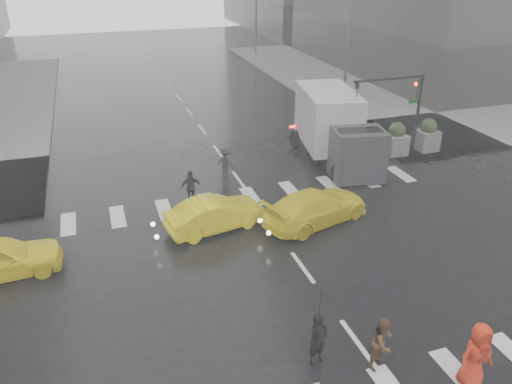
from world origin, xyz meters
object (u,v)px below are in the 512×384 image
object	(u,v)px
pedestrian_brown	(383,343)
pedestrian_orange	(476,355)
traffic_signal_pole	(403,100)
box_truck	(335,127)
taxi_mid	(216,214)

from	to	relation	value
pedestrian_brown	pedestrian_orange	distance (m)	2.31
traffic_signal_pole	pedestrian_orange	size ratio (longest dim) A/B	2.33
pedestrian_orange	box_truck	size ratio (longest dim) A/B	0.28
traffic_signal_pole	box_truck	distance (m)	3.79
traffic_signal_pole	pedestrian_orange	world-z (taller)	traffic_signal_pole
pedestrian_brown	box_truck	distance (m)	14.68
taxi_mid	box_truck	size ratio (longest dim) A/B	0.59
traffic_signal_pole	box_truck	size ratio (longest dim) A/B	0.66
traffic_signal_pole	box_truck	xyz separation A→B (m)	(-3.50, 0.65, -1.28)
pedestrian_orange	taxi_mid	distance (m)	10.85
box_truck	taxi_mid	bearing A→B (deg)	-136.22
traffic_signal_pole	pedestrian_orange	bearing A→B (deg)	-115.92
pedestrian_brown	taxi_mid	distance (m)	8.97
taxi_mid	pedestrian_brown	bearing A→B (deg)	-175.04
pedestrian_brown	box_truck	size ratio (longest dim) A/B	0.23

